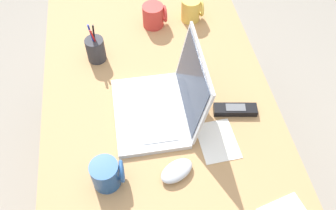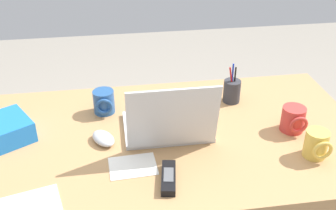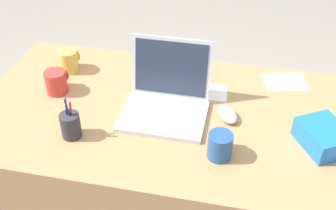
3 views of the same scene
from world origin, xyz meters
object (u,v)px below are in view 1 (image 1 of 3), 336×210
(cordless_phone, at_px, (235,110))
(coffee_mug_white, at_px, (192,10))
(coffee_mug_tall, at_px, (107,174))
(laptop, at_px, (163,103))
(coffee_mug_spare, at_px, (154,16))
(pen_holder, at_px, (96,49))
(computer_mouse, at_px, (177,171))

(cordless_phone, bearing_deg, coffee_mug_white, -174.37)
(coffee_mug_tall, bearing_deg, coffee_mug_white, 150.59)
(laptop, height_order, coffee_mug_spare, laptop)
(cordless_phone, height_order, pen_holder, pen_holder)
(computer_mouse, distance_m, cordless_phone, 0.31)
(computer_mouse, height_order, coffee_mug_spare, coffee_mug_spare)
(computer_mouse, xyz_separation_m, coffee_mug_white, (-0.71, 0.19, 0.03))
(coffee_mug_tall, xyz_separation_m, pen_holder, (-0.53, -0.01, 0.00))
(cordless_phone, bearing_deg, computer_mouse, -50.26)
(laptop, bearing_deg, cordless_phone, 81.22)
(coffee_mug_spare, relative_size, cordless_phone, 0.64)
(coffee_mug_tall, relative_size, cordless_phone, 0.63)
(laptop, relative_size, pen_holder, 1.89)
(coffee_mug_spare, relative_size, pen_holder, 0.58)
(coffee_mug_white, distance_m, cordless_phone, 0.51)
(pen_holder, bearing_deg, computer_mouse, 22.05)
(coffee_mug_spare, bearing_deg, coffee_mug_white, 94.27)
(laptop, bearing_deg, coffee_mug_white, 157.77)
(coffee_mug_spare, distance_m, pen_holder, 0.29)
(coffee_mug_white, height_order, coffee_mug_spare, coffee_mug_white)
(laptop, relative_size, coffee_mug_tall, 3.32)
(coffee_mug_tall, height_order, pen_holder, pen_holder)
(coffee_mug_tall, bearing_deg, coffee_mug_spare, 161.18)
(coffee_mug_white, relative_size, coffee_mug_tall, 1.01)
(cordless_phone, bearing_deg, coffee_mug_spare, -157.05)
(laptop, xyz_separation_m, coffee_mug_tall, (0.23, -0.20, -0.01))
(coffee_mug_spare, xyz_separation_m, cordless_phone, (0.50, 0.21, -0.04))
(coffee_mug_spare, distance_m, cordless_phone, 0.54)
(cordless_phone, distance_m, pen_holder, 0.57)
(coffee_mug_tall, xyz_separation_m, coffee_mug_spare, (-0.69, 0.24, 0.00))
(computer_mouse, relative_size, coffee_mug_spare, 1.12)
(pen_holder, bearing_deg, laptop, 35.50)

